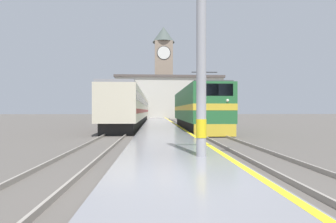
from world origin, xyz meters
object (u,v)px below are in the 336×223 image
object	(u,v)px
locomotive_train	(197,109)
clock_tower	(164,69)
catenary_mast	(203,50)
passenger_train	(134,108)

from	to	relation	value
locomotive_train	clock_tower	bearing A→B (deg)	91.68
clock_tower	catenary_mast	bearing A→B (deg)	-90.90
locomotive_train	catenary_mast	size ratio (longest dim) A/B	2.12
locomotive_train	catenary_mast	bearing A→B (deg)	-98.57
locomotive_train	clock_tower	world-z (taller)	clock_tower
passenger_train	catenary_mast	world-z (taller)	catenary_mast
passenger_train	clock_tower	bearing A→B (deg)	81.55
locomotive_train	passenger_train	size ratio (longest dim) A/B	0.41
clock_tower	passenger_train	bearing A→B (deg)	-98.45
locomotive_train	clock_tower	distance (m)	48.30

